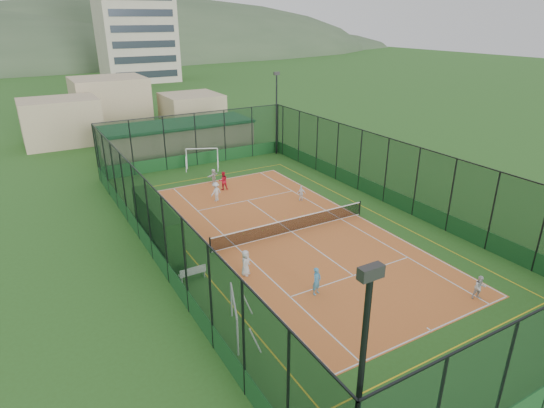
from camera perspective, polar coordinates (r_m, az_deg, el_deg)
The scene contains 20 objects.
ground at distance 30.21m, azimuth 2.45°, elevation -3.50°, with size 300.00×300.00×0.00m, color #2C591E.
court_slab at distance 30.20m, azimuth 2.45°, elevation -3.49°, with size 11.17×23.97×0.01m, color #C8652C.
tennis_net at distance 29.98m, azimuth 2.47°, elevation -2.59°, with size 11.67×0.12×1.06m, color black, non-canonical shape.
perimeter_fence at distance 29.20m, azimuth 2.53°, elevation 0.92°, with size 18.12×34.12×5.00m, color black, non-canonical shape.
floodlight_ne at distance 46.71m, azimuth 0.57°, elevation 11.22°, with size 0.60×0.26×8.25m, color black, non-canonical shape.
clubhouse at distance 48.62m, azimuth -11.62°, elevation 8.13°, with size 15.20×7.20×3.15m, color tan, non-canonical shape.
apartment_tower at distance 108.23m, azimuth -17.01°, elevation 22.48°, with size 15.00×12.00×30.00m, color beige.
distant_hills at distance 174.00m, azimuth -26.10°, elevation 15.90°, with size 200.00×60.00×24.00m, color #384C33, non-canonical shape.
hedge_left at distance 28.20m, azimuth -14.17°, elevation -2.77°, with size 1.04×6.94×3.04m, color black.
white_bench at distance 25.17m, azimuth -9.99°, elevation -8.46°, with size 1.48×0.41×0.83m, color white, non-canonical shape.
futsal_goal_near at distance 20.72m, azimuth -4.76°, elevation -14.00°, with size 0.82×2.84×1.83m, color white, non-canonical shape.
futsal_goal_far at distance 43.07m, azimuth -8.75°, elevation 5.65°, with size 2.98×0.87×1.93m, color white, non-canonical shape.
child_near_left at distance 25.06m, azimuth -3.33°, elevation -7.38°, with size 0.73×0.47×1.49m, color silver.
child_near_mid at distance 23.53m, azimuth 5.63°, elevation -9.59°, with size 0.55×0.36×1.50m, color #489BCC.
child_near_right at distance 25.34m, azimuth 24.62°, elevation -9.51°, with size 0.63×0.49×1.29m, color silver.
child_far_left at distance 35.17m, azimuth -7.06°, elevation 1.55°, with size 0.98×0.56×1.51m, color silver.
child_far_right at distance 35.09m, azimuth 3.68°, elevation 1.32°, with size 0.68×0.28×1.16m, color white.
child_far_back at distance 39.10m, azimuth -7.34°, elevation 3.51°, with size 1.18×0.37×1.27m, color white.
coach at distance 37.44m, azimuth -6.15°, elevation 2.93°, with size 0.75×0.59×1.55m, color red.
tennis_balls at distance 31.14m, azimuth 1.28°, elevation -2.56°, with size 6.13×1.71×0.07m.
Camera 1 is at (-14.67, -22.87, 13.18)m, focal length 30.00 mm.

